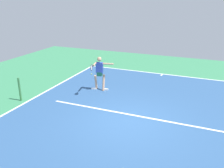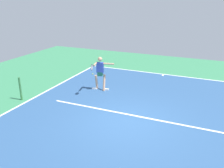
# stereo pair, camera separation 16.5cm
# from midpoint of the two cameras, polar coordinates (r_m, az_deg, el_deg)

# --- Properties ---
(ground_plane) EXTENTS (22.52, 22.52, 0.00)m
(ground_plane) POSITION_cam_midpoint_polar(r_m,az_deg,el_deg) (9.18, 4.21, -8.83)
(ground_plane) COLOR #388456
(court_surface) EXTENTS (9.61, 12.89, 0.00)m
(court_surface) POSITION_cam_midpoint_polar(r_m,az_deg,el_deg) (9.18, 4.21, -8.82)
(court_surface) COLOR #2D5484
(court_surface) RESTS_ON ground_plane
(court_line_baseline_near) EXTENTS (9.61, 0.10, 0.01)m
(court_line_baseline_near) POSITION_cam_midpoint_polar(r_m,az_deg,el_deg) (14.92, 12.42, 2.27)
(court_line_baseline_near) COLOR white
(court_line_baseline_near) RESTS_ON ground_plane
(court_line_sideline_right) EXTENTS (0.10, 12.89, 0.01)m
(court_line_sideline_right) POSITION_cam_midpoint_polar(r_m,az_deg,el_deg) (11.46, -18.86, -3.82)
(court_line_sideline_right) COLOR white
(court_line_sideline_right) RESTS_ON ground_plane
(court_line_service) EXTENTS (7.21, 0.10, 0.01)m
(court_line_service) POSITION_cam_midpoint_polar(r_m,az_deg,el_deg) (9.64, 5.30, -7.36)
(court_line_service) COLOR white
(court_line_service) RESTS_ON ground_plane
(court_line_centre_mark) EXTENTS (0.10, 0.30, 0.01)m
(court_line_centre_mark) POSITION_cam_midpoint_polar(r_m,az_deg,el_deg) (14.74, 12.26, 2.06)
(court_line_centre_mark) COLOR white
(court_line_centre_mark) RESTS_ON ground_plane
(net_post) EXTENTS (0.09, 0.09, 1.07)m
(net_post) POSITION_cam_midpoint_polar(r_m,az_deg,el_deg) (11.50, -20.45, -1.07)
(net_post) COLOR #38753D
(net_post) RESTS_ON ground_plane
(tennis_player) EXTENTS (1.11, 1.25, 1.70)m
(tennis_player) POSITION_cam_midpoint_polar(r_m,az_deg,el_deg) (11.82, -2.44, 2.98)
(tennis_player) COLOR tan
(tennis_player) RESTS_ON ground_plane
(tennis_ball_centre_court) EXTENTS (0.07, 0.07, 0.07)m
(tennis_ball_centre_court) POSITION_cam_midpoint_polar(r_m,az_deg,el_deg) (14.59, -4.26, 2.41)
(tennis_ball_centre_court) COLOR #CCE033
(tennis_ball_centre_court) RESTS_ON ground_plane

